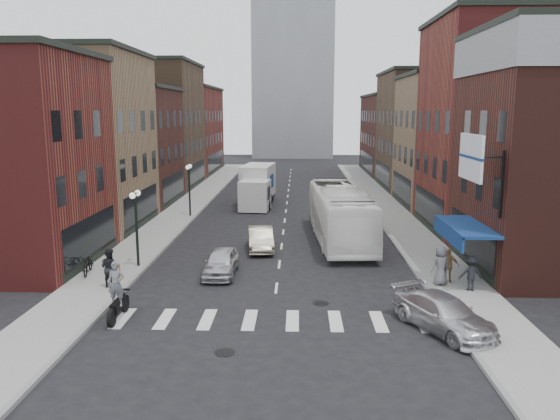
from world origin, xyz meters
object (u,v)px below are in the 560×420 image
object	(u,v)px
parked_bicycle	(88,264)
ped_right_c	(441,265)
bike_rack	(118,273)
curb_car	(444,314)
billboard_sign	(473,159)
ped_left_solo	(109,268)
streetlamp_far	(189,180)
transit_bus	(340,214)
streetlamp_near	(136,214)
sedan_left_far	(261,239)
ped_right_b	(448,265)
box_truck	(257,186)
motorcycle_rider	(117,293)
sedan_left_near	(221,262)
ped_right_a	(471,273)

from	to	relation	value
parked_bicycle	ped_right_c	bearing A→B (deg)	-14.28
bike_rack	curb_car	size ratio (longest dim) A/B	0.18
parked_bicycle	bike_rack	bearing A→B (deg)	-42.79
billboard_sign	ped_right_c	xyz separation A→B (m)	(-0.92, 0.83, -5.05)
bike_rack	parked_bicycle	bearing A→B (deg)	147.62
ped_left_solo	parked_bicycle	bearing A→B (deg)	-27.49
streetlamp_far	curb_car	world-z (taller)	streetlamp_far
transit_bus	streetlamp_near	bearing A→B (deg)	-152.39
streetlamp_far	curb_car	xyz separation A→B (m)	(13.90, -21.80, -2.25)
sedan_left_far	ped_right_b	size ratio (longest dim) A/B	2.46
streetlamp_near	ped_right_b	distance (m)	15.83
box_truck	motorcycle_rider	xyz separation A→B (m)	(-3.57, -26.61, -0.60)
billboard_sign	sedan_left_near	world-z (taller)	billboard_sign
bike_rack	ped_right_b	distance (m)	15.76
bike_rack	ped_right_c	size ratio (longest dim) A/B	0.43
sedan_left_far	ped_right_c	world-z (taller)	ped_right_c
motorcycle_rider	bike_rack	bearing A→B (deg)	107.48
streetlamp_far	bike_rack	xyz separation A→B (m)	(-0.20, -16.70, -2.36)
ped_left_solo	ped_right_a	distance (m)	16.52
ped_left_solo	ped_right_b	distance (m)	15.89
streetlamp_far	transit_bus	xyz separation A→B (m)	(11.05, -7.34, -1.18)
sedan_left_far	ped_left_solo	world-z (taller)	ped_left_solo
streetlamp_far	ped_right_b	xyz separation A→B (m)	(15.54, -16.27, -1.94)
ped_right_b	box_truck	bearing A→B (deg)	-46.08
billboard_sign	motorcycle_rider	size ratio (longest dim) A/B	1.54
motorcycle_rider	ped_left_solo	size ratio (longest dim) A/B	1.32
sedan_left_far	curb_car	bearing A→B (deg)	-63.21
billboard_sign	ped_left_solo	world-z (taller)	billboard_sign
box_truck	motorcycle_rider	world-z (taller)	box_truck
billboard_sign	transit_bus	distance (m)	12.12
ped_right_b	ped_right_c	distance (m)	0.63
motorcycle_rider	sedan_left_far	bearing A→B (deg)	65.56
ped_right_b	motorcycle_rider	bearing A→B (deg)	36.53
bike_rack	ped_right_a	bearing A→B (deg)	-2.71
streetlamp_far	sedan_left_far	bearing A→B (deg)	-58.04
curb_car	transit_bus	bearing A→B (deg)	73.62
bike_rack	ped_right_a	size ratio (longest dim) A/B	0.50
ped_right_c	streetlamp_far	bearing A→B (deg)	-70.44
billboard_sign	ped_right_b	xyz separation A→B (m)	(-0.44, 1.23, -5.16)
ped_right_c	billboard_sign	bearing A→B (deg)	115.30
transit_bus	ped_right_a	size ratio (longest dim) A/B	7.73
sedan_left_far	curb_car	distance (m)	14.18
streetlamp_near	ped_right_b	size ratio (longest dim) A/B	2.48
transit_bus	ped_right_b	world-z (taller)	transit_bus
box_truck	ped_right_c	size ratio (longest dim) A/B	4.40
streetlamp_far	transit_bus	size ratio (longest dim) A/B	0.33
ped_right_a	ped_right_c	distance (m)	1.41
ped_right_a	parked_bicycle	bearing A→B (deg)	-11.63
billboard_sign	ped_right_c	world-z (taller)	billboard_sign
curb_car	box_truck	bearing A→B (deg)	80.86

